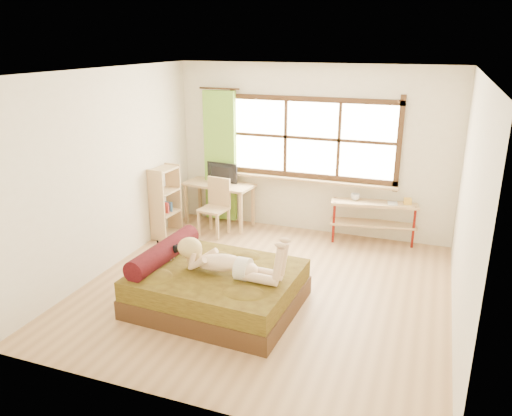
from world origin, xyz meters
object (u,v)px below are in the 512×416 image
at_px(bed, 214,286).
at_px(kitten, 167,250).
at_px(woman, 227,252).
at_px(pipe_shelf, 374,213).
at_px(chair, 216,203).
at_px(bookshelf, 166,202).
at_px(desk, 219,189).

height_order(bed, kitten, bed).
bearing_deg(woman, pipe_shelf, 67.11).
bearing_deg(woman, chair, 120.33).
bearing_deg(bookshelf, desk, 59.02).
bearing_deg(kitten, woman, -6.82).
bearing_deg(bed, chair, 116.71).
bearing_deg(chair, pipe_shelf, 18.49).
relative_size(kitten, chair, 0.30).
xyz_separation_m(woman, desk, (-1.27, 2.60, -0.11)).
height_order(desk, bookshelf, bookshelf).
bearing_deg(chair, woman, -55.33).
xyz_separation_m(bed, woman, (0.20, -0.05, 0.49)).
bearing_deg(woman, bookshelf, 138.58).
xyz_separation_m(woman, chair, (-1.15, 2.23, -0.24)).
bearing_deg(bookshelf, kitten, -54.87).
xyz_separation_m(kitten, desk, (-0.40, 2.45, 0.06)).
bearing_deg(bed, kitten, 174.72).
distance_m(pipe_shelf, bookshelf, 3.29).
xyz_separation_m(chair, pipe_shelf, (2.47, 0.49, -0.03)).
height_order(bed, desk, desk).
distance_m(bed, bookshelf, 2.42).
distance_m(desk, pipe_shelf, 2.59).
bearing_deg(kitten, desk, 102.14).
relative_size(chair, bookshelf, 0.80).
height_order(kitten, desk, desk).
xyz_separation_m(chair, bookshelf, (-0.68, -0.43, 0.07)).
bearing_deg(kitten, chair, 100.75).
bearing_deg(desk, kitten, -73.52).
relative_size(woman, pipe_shelf, 0.97).
distance_m(chair, bookshelf, 0.81).
relative_size(woman, kitten, 4.67).
distance_m(woman, chair, 2.52).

